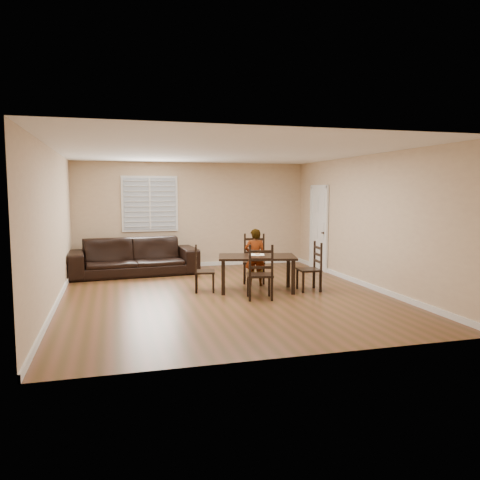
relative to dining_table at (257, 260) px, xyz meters
name	(u,v)px	position (x,y,z in m)	size (l,w,h in m)	color
ground	(224,295)	(-0.71, -0.16, -0.61)	(7.00, 7.00, 0.00)	brown
room	(223,200)	(-0.67, 0.02, 1.20)	(6.04, 7.04, 2.72)	#D0B38C
dining_table	(257,260)	(0.00, 0.00, 0.00)	(1.65, 1.16, 0.70)	black
chair_near	(254,260)	(0.23, 0.94, -0.14)	(0.58, 0.56, 1.05)	black
chair_far	(261,275)	(-0.18, -0.79, -0.15)	(0.53, 0.51, 1.02)	black
chair_left	(199,271)	(-1.11, 0.25, -0.20)	(0.45, 0.48, 0.91)	black
chair_right	(314,268)	(1.12, -0.24, -0.17)	(0.44, 0.47, 0.97)	black
child	(255,257)	(0.12, 0.53, -0.01)	(0.44, 0.29, 1.20)	gray
napkin	(256,255)	(0.04, 0.16, 0.09)	(0.31, 0.31, 0.00)	#EEE7CD
donut	(257,254)	(0.06, 0.16, 0.11)	(0.10, 0.10, 0.04)	#D98D4D
sofa	(134,257)	(-2.27, 2.48, -0.18)	(2.94, 1.15, 0.86)	black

